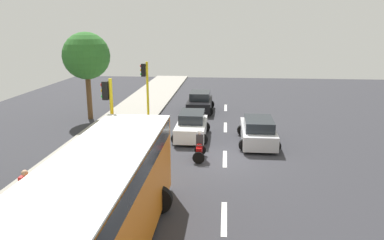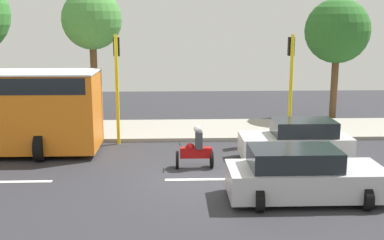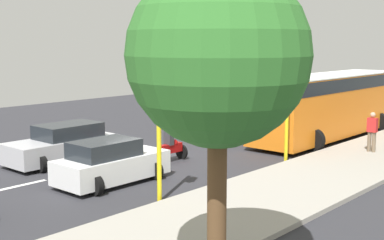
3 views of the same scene
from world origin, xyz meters
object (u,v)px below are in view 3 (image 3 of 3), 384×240
at_px(traffic_light_corner, 161,105).
at_px(pedestrian_near_signal, 372,131).
at_px(motorcycle, 171,146).
at_px(traffic_light_midblock, 290,89).
at_px(street_tree_north, 218,57).
at_px(car_silver, 63,145).
at_px(city_bus, 329,101).
at_px(car_white, 110,163).

bearing_deg(traffic_light_corner, pedestrian_near_signal, 79.53).
xyz_separation_m(pedestrian_near_signal, traffic_light_corner, (-1.96, -10.60, 1.87)).
relative_size(motorcycle, traffic_light_midblock, 0.34).
bearing_deg(traffic_light_midblock, pedestrian_near_signal, 60.50).
distance_m(pedestrian_near_signal, street_tree_north, 14.83).
distance_m(car_silver, pedestrian_near_signal, 12.80).
xyz_separation_m(city_bus, traffic_light_corner, (1.38, -13.24, 1.08)).
distance_m(car_white, motorcycle, 3.79).
height_order(city_bus, traffic_light_corner, traffic_light_corner).
bearing_deg(car_silver, motorcycle, 42.71).
distance_m(car_silver, car_white, 3.97).
height_order(car_white, street_tree_north, street_tree_north).
distance_m(city_bus, traffic_light_corner, 13.35).
distance_m(car_white, city_bus, 12.99).
bearing_deg(motorcycle, traffic_light_corner, -49.04).
bearing_deg(city_bus, traffic_light_corner, -84.05).
bearing_deg(car_silver, car_white, -11.75).
bearing_deg(motorcycle, traffic_light_midblock, 40.57).
height_order(city_bus, traffic_light_midblock, traffic_light_midblock).
height_order(motorcycle, pedestrian_near_signal, pedestrian_near_signal).
bearing_deg(traffic_light_corner, motorcycle, 130.96).
bearing_deg(city_bus, pedestrian_near_signal, -38.32).
xyz_separation_m(car_white, traffic_light_corner, (2.81, -0.38, 2.22)).
xyz_separation_m(motorcycle, street_tree_north, (8.49, -7.61, 3.86)).
xyz_separation_m(motorcycle, traffic_light_corner, (3.55, -4.09, 2.29)).
height_order(traffic_light_midblock, street_tree_north, street_tree_north).
distance_m(traffic_light_corner, street_tree_north, 6.26).
xyz_separation_m(city_bus, street_tree_north, (6.31, -16.75, 2.65)).
xyz_separation_m(car_silver, traffic_light_corner, (6.70, -1.19, 2.22)).
distance_m(city_bus, pedestrian_near_signal, 4.33).
height_order(traffic_light_corner, street_tree_north, street_tree_north).
height_order(city_bus, street_tree_north, street_tree_north).
bearing_deg(traffic_light_midblock, car_white, -112.59).
bearing_deg(motorcycle, car_silver, -137.29).
xyz_separation_m(city_bus, motorcycle, (-2.17, -9.14, -1.20)).
xyz_separation_m(city_bus, pedestrian_near_signal, (3.34, -2.64, -0.79)).
bearing_deg(car_white, motorcycle, 101.28).
relative_size(city_bus, pedestrian_near_signal, 6.51).
relative_size(pedestrian_near_signal, traffic_light_midblock, 0.38).
distance_m(motorcycle, pedestrian_near_signal, 8.54).
relative_size(car_silver, motorcycle, 2.89).
xyz_separation_m(car_silver, city_bus, (5.32, 12.05, 1.13)).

